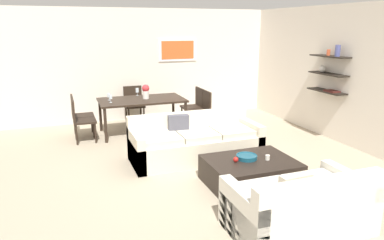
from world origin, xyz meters
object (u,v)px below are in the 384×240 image
(loveseat_white, at_px, (300,207))
(dining_chair_left_far, at_px, (79,113))
(wine_glass_left_near, at_px, (111,97))
(dining_chair_right_near, at_px, (202,108))
(candle_jar, at_px, (267,157))
(decorative_bowl, at_px, (247,157))
(wine_glass_left_far, at_px, (109,95))
(coffee_table, at_px, (250,172))
(dining_table, at_px, (142,102))
(dining_chair_head, at_px, (134,102))
(dining_chair_right_far, at_px, (195,104))
(sofa_beige, at_px, (195,143))
(wine_glass_head, at_px, (137,90))
(centerpiece_vase, at_px, (146,91))
(apple_on_coffee_table, at_px, (236,159))
(dining_chair_left_near, at_px, (80,118))

(loveseat_white, relative_size, dining_chair_left_far, 1.80)
(wine_glass_left_near, bearing_deg, dining_chair_right_near, -2.97)
(candle_jar, bearing_deg, decorative_bowl, 152.27)
(dining_chair_right_near, distance_m, wine_glass_left_far, 2.05)
(coffee_table, relative_size, wine_glass_left_far, 8.66)
(dining_chair_left_far, relative_size, wine_glass_left_far, 5.98)
(dining_table, xyz_separation_m, wine_glass_left_far, (-0.68, 0.13, 0.17))
(dining_chair_left_far, xyz_separation_m, dining_chair_head, (1.31, 0.69, 0.00))
(dining_chair_right_far, bearing_deg, dining_chair_left_far, 180.00)
(sofa_beige, height_order, loveseat_white, same)
(dining_chair_left_far, distance_m, wine_glass_head, 1.38)
(wine_glass_head, bearing_deg, sofa_beige, -77.75)
(sofa_beige, distance_m, centerpiece_vase, 2.08)
(sofa_beige, bearing_deg, wine_glass_head, 102.25)
(centerpiece_vase, bearing_deg, coffee_table, -75.99)
(apple_on_coffee_table, relative_size, centerpiece_vase, 0.25)
(apple_on_coffee_table, distance_m, wine_glass_head, 3.73)
(coffee_table, height_order, apple_on_coffee_table, apple_on_coffee_table)
(sofa_beige, distance_m, wine_glass_left_near, 2.22)
(apple_on_coffee_table, relative_size, wine_glass_left_far, 0.52)
(dining_chair_left_near, bearing_deg, apple_on_coffee_table, -56.31)
(apple_on_coffee_table, distance_m, dining_chair_right_near, 3.04)
(dining_chair_right_near, xyz_separation_m, wine_glass_left_near, (-1.99, 0.10, 0.36))
(candle_jar, bearing_deg, coffee_table, 161.37)
(decorative_bowl, height_order, dining_chair_left_near, dining_chair_left_near)
(coffee_table, bearing_deg, dining_chair_left_far, 122.89)
(dining_chair_left_far, bearing_deg, wine_glass_left_near, -29.11)
(coffee_table, xyz_separation_m, dining_table, (-0.90, 3.20, 0.49))
(loveseat_white, xyz_separation_m, coffee_table, (0.10, 1.31, -0.10))
(sofa_beige, distance_m, dining_chair_right_far, 2.30)
(loveseat_white, distance_m, apple_on_coffee_table, 1.33)
(sofa_beige, height_order, dining_table, sofa_beige)
(loveseat_white, xyz_separation_m, dining_chair_right_far, (0.51, 4.74, 0.21))
(dining_chair_head, height_order, wine_glass_left_far, wine_glass_left_far)
(loveseat_white, height_order, apple_on_coffee_table, loveseat_white)
(candle_jar, height_order, dining_chair_right_near, dining_chair_right_near)
(apple_on_coffee_table, height_order, wine_glass_left_far, wine_glass_left_far)
(dining_table, xyz_separation_m, dining_chair_right_far, (1.31, 0.23, -0.18))
(coffee_table, xyz_separation_m, dining_chair_head, (-0.90, 4.12, 0.31))
(wine_glass_left_near, bearing_deg, wine_glass_head, 40.49)
(loveseat_white, height_order, wine_glass_left_far, wine_glass_left_far)
(wine_glass_left_near, bearing_deg, coffee_table, -62.82)
(loveseat_white, height_order, dining_chair_left_near, dining_chair_left_near)
(dining_chair_left_far, distance_m, centerpiece_vase, 1.49)
(candle_jar, relative_size, dining_chair_right_far, 0.08)
(sofa_beige, bearing_deg, apple_on_coffee_table, -83.41)
(coffee_table, height_order, dining_chair_left_near, dining_chair_left_near)
(sofa_beige, height_order, dining_chair_right_far, dining_chair_right_far)
(dining_table, height_order, dining_chair_right_near, dining_chair_right_near)
(loveseat_white, height_order, decorative_bowl, loveseat_white)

